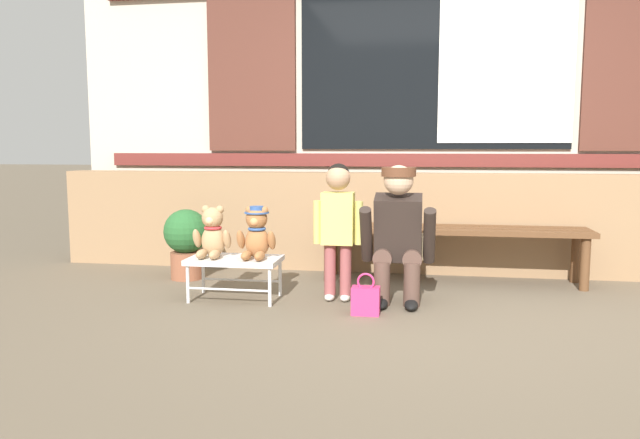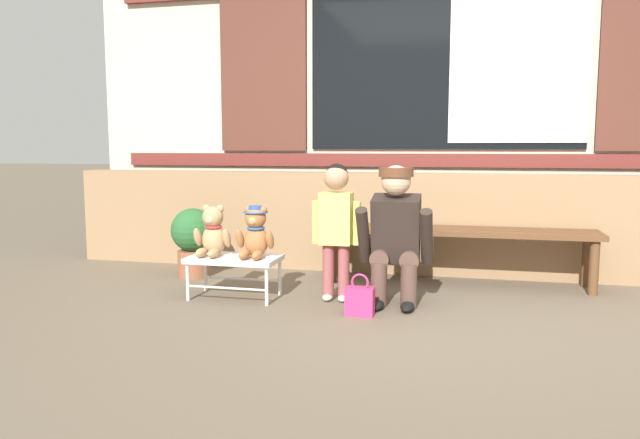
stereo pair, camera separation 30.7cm
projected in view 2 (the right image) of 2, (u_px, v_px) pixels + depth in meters
The scene contains 11 objects.
ground_plane at pixel (427, 320), 3.77m from camera, with size 60.00×60.00×0.00m, color brown.
brick_low_wall at pixel (439, 224), 5.09m from camera, with size 6.60×0.25×0.85m, color #997551.
shop_facade at pixel (445, 68), 5.43m from camera, with size 6.73×0.26×3.54m.
wooden_bench_long at pixel (457, 237), 4.71m from camera, with size 2.10×0.40×0.44m.
small_display_bench at pixel (234, 261), 4.28m from camera, with size 0.64×0.36×0.30m.
teddy_bear_plain at pixel (213, 233), 4.30m from camera, with size 0.28×0.26×0.36m.
teddy_bear_with_hat at pixel (255, 233), 4.22m from camera, with size 0.28×0.27×0.36m.
child_standing at pixel (336, 217), 4.17m from camera, with size 0.35×0.18×0.96m.
adult_crouching at pixel (397, 235), 4.08m from camera, with size 0.50×0.49×0.95m.
handbag_on_ground at pixel (360, 301), 3.85m from camera, with size 0.18×0.11×0.27m.
potted_plant at pixel (193, 238), 4.98m from camera, with size 0.36×0.36×0.57m.
Camera 2 is at (0.21, -3.72, 1.07)m, focal length 33.94 mm.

